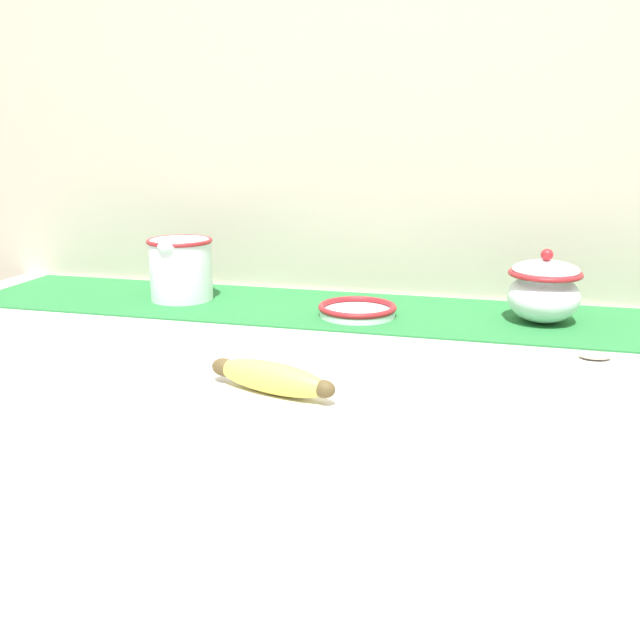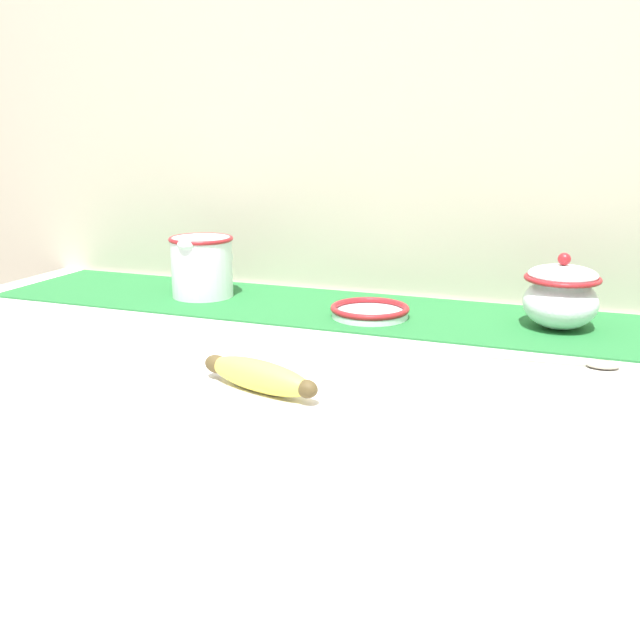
{
  "view_description": "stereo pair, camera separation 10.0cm",
  "coord_description": "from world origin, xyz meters",
  "views": [
    {
      "loc": [
        0.23,
        -0.97,
        1.19
      ],
      "look_at": [
        -0.01,
        -0.04,
        0.93
      ],
      "focal_mm": 40.0,
      "sensor_mm": 36.0,
      "label": 1
    },
    {
      "loc": [
        0.33,
        -0.94,
        1.19
      ],
      "look_at": [
        -0.01,
        -0.04,
        0.93
      ],
      "focal_mm": 40.0,
      "sensor_mm": 36.0,
      "label": 2
    }
  ],
  "objects": [
    {
      "name": "table_runner",
      "position": [
        0.0,
        0.21,
        0.88
      ],
      "size": [
        1.45,
        0.27,
        0.0
      ],
      "primitive_type": "cube",
      "color": "#236B33",
      "rests_on": "countertop"
    },
    {
      "name": "sugar_bowl",
      "position": [
        0.3,
        0.21,
        0.94
      ],
      "size": [
        0.12,
        0.12,
        0.12
      ],
      "color": "white",
      "rests_on": "countertop"
    },
    {
      "name": "countertop",
      "position": [
        0.0,
        0.0,
        0.44
      ],
      "size": [
        1.57,
        0.71,
        0.88
      ],
      "primitive_type": "cube",
      "color": "silver",
      "rests_on": "ground_plane"
    },
    {
      "name": "spoon",
      "position": [
        0.36,
        0.03,
        0.89
      ],
      "size": [
        0.17,
        0.03,
        0.01
      ],
      "rotation": [
        0.0,
        0.0,
        0.08
      ],
      "color": "#A89E89",
      "rests_on": "countertop"
    },
    {
      "name": "banana",
      "position": [
        -0.03,
        -0.2,
        0.9
      ],
      "size": [
        0.18,
        0.08,
        0.04
      ],
      "rotation": [
        0.0,
        0.0,
        -0.3
      ],
      "color": "#DBCC4C",
      "rests_on": "countertop"
    },
    {
      "name": "cream_pitcher",
      "position": [
        -0.34,
        0.21,
        0.95
      ],
      "size": [
        0.12,
        0.14,
        0.12
      ],
      "color": "white",
      "rests_on": "countertop"
    },
    {
      "name": "back_wall",
      "position": [
        0.0,
        0.38,
        1.2
      ],
      "size": [
        2.37,
        0.04,
        2.4
      ],
      "primitive_type": "cube",
      "color": "#B7AD99",
      "rests_on": "ground_plane"
    },
    {
      "name": "small_dish",
      "position": [
        0.0,
        0.17,
        0.89
      ],
      "size": [
        0.13,
        0.13,
        0.02
      ],
      "color": "white",
      "rests_on": "countertop"
    }
  ]
}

